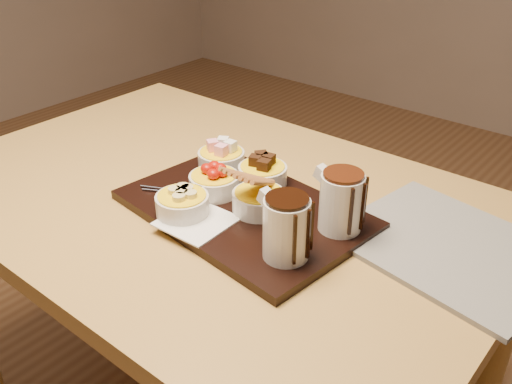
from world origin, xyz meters
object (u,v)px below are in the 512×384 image
Objects in this scene: dining_table at (213,233)px; pitcher_milk_chocolate at (341,203)px; serving_board at (244,210)px; bowl_strawberries at (214,184)px; newspaper at (450,247)px; pitcher_dark_chocolate at (286,229)px.

pitcher_milk_chocolate reaches higher than dining_table.
bowl_strawberries is (-0.08, 0.00, 0.03)m from serving_board.
newspaper is at bearing 27.97° from serving_board.
dining_table is 2.61× the size of serving_board.
dining_table is 0.15m from serving_board.
newspaper is at bearing 14.89° from dining_table.
pitcher_dark_chocolate is (0.26, -0.10, 0.17)m from dining_table.
bowl_strawberries is 0.94× the size of pitcher_milk_chocolate.
bowl_strawberries reaches higher than serving_board.
newspaper is at bearing 54.29° from pitcher_dark_chocolate.
bowl_strawberries is 0.27m from pitcher_milk_chocolate.
newspaper reaches higher than dining_table.
dining_table is 12.00× the size of bowl_strawberries.
newspaper is at bearing 33.94° from pitcher_milk_chocolate.
pitcher_milk_chocolate is at bearing 21.80° from serving_board.
pitcher_dark_chocolate is at bearing -94.40° from pitcher_milk_chocolate.
serving_board is 4.34× the size of pitcher_dark_chocolate.
pitcher_dark_chocolate and pitcher_milk_chocolate have the same top height.
serving_board is at bearing 160.02° from pitcher_dark_chocolate.
serving_board is (0.11, -0.02, 0.11)m from dining_table.
dining_table is at bearing -167.56° from pitcher_milk_chocolate.
pitcher_dark_chocolate is at bearing -20.11° from dining_table.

